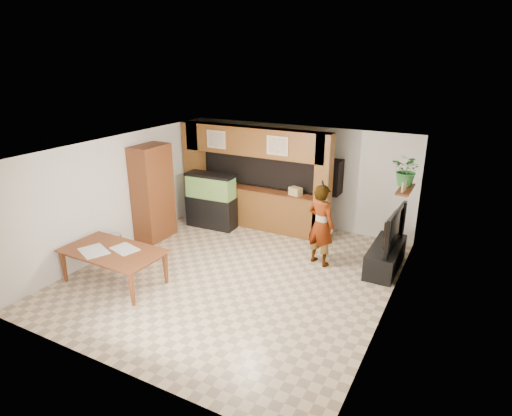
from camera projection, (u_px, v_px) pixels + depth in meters
The scene contains 22 objects.
floor at pixel (236, 274), 8.80m from camera, with size 6.50×6.50×0.00m, color #C5AF89.
ceiling at pixel (233, 149), 7.93m from camera, with size 6.50×6.50×0.00m, color white.
wall_back at pixel (298, 176), 11.07m from camera, with size 6.00×6.00×0.00m, color beige.
wall_left at pixel (121, 193), 9.69m from camera, with size 6.50×6.50×0.00m, color beige.
wall_right at pixel (391, 245), 7.04m from camera, with size 6.50×6.50×0.00m, color beige.
partition at pixel (255, 176), 10.97m from camera, with size 4.20×0.99×2.60m.
wall_clock at pixel (149, 158), 10.30m from camera, with size 0.05×0.25×0.25m.
wall_shelf at pixel (405, 189), 8.59m from camera, with size 0.25×0.90×0.04m, color brown.
pantry_cabinet at pixel (153, 193), 10.21m from camera, with size 0.57×0.94×2.29m, color brown.
trash_can at pixel (115, 246), 9.40m from camera, with size 0.31×0.31×0.57m, color #B2B2B7.
aquarium at pixel (211, 201), 11.01m from camera, with size 1.29×0.48×1.43m.
tv_stand at pixel (385, 257), 8.96m from camera, with size 0.57×1.56×0.52m, color black.
television at pixel (389, 228), 8.73m from camera, with size 1.40×0.18×0.80m, color black.
photo_frame at pixel (404, 187), 8.34m from camera, with size 0.03×0.16×0.21m, color tan.
potted_plant at pixel (408, 170), 8.64m from camera, with size 0.59×0.51×0.66m, color #2D7131.
person at pixel (321, 225), 8.96m from camera, with size 0.65×0.42×1.77m, color olive.
microphone at pixel (323, 184), 8.49m from camera, with size 0.04×0.04×0.17m, color black.
dining_table at pixel (113, 267), 8.32m from camera, with size 1.99×1.11×0.70m, color brown.
newspaper_a at pixel (94, 251), 8.19m from camera, with size 0.61×0.44×0.01m, color silver.
newspaper_b at pixel (125, 249), 8.27m from camera, with size 0.53×0.38×0.01m, color silver.
newspaper_c at pixel (124, 248), 8.30m from camera, with size 0.50×0.36×0.01m, color silver.
counter_box at pixel (296, 191), 10.34m from camera, with size 0.30×0.20×0.20m, color #9E8B55.
Camera 1 is at (4.05, -6.72, 4.24)m, focal length 30.00 mm.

